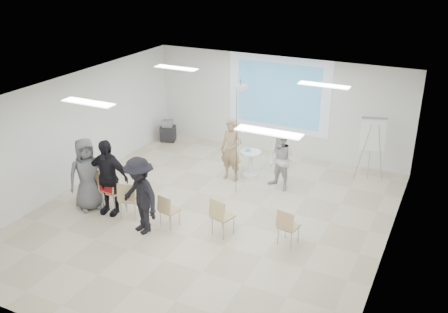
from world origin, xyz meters
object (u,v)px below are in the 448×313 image
at_px(chair_center, 167,209).
at_px(audience_left, 107,172).
at_px(chair_left_inner, 129,197).
at_px(av_cart, 168,131).
at_px(player_left, 231,146).
at_px(player_right, 281,158).
at_px(audience_mid, 140,191).
at_px(chair_right_inner, 221,214).
at_px(laptop, 130,197).
at_px(chair_far_left, 101,182).
at_px(audience_outer, 87,170).
at_px(pedestal_table, 251,162).
at_px(chair_left_mid, 110,188).
at_px(chair_right_far, 287,225).
at_px(flipchart_easel, 373,134).

height_order(chair_center, audience_left, audience_left).
xyz_separation_m(chair_left_inner, av_cart, (-1.87, 4.69, -0.22)).
bearing_deg(player_left, chair_left_inner, -108.36).
bearing_deg(player_right, audience_mid, -98.82).
distance_m(player_right, chair_right_inner, 2.82).
distance_m(player_right, laptop, 3.98).
bearing_deg(chair_far_left, chair_right_inner, 17.92).
bearing_deg(player_right, chair_far_left, -122.04).
bearing_deg(audience_outer, pedestal_table, -3.59).
distance_m(player_left, chair_left_mid, 3.43).
bearing_deg(pedestal_table, audience_left, -122.68).
xyz_separation_m(pedestal_table, player_left, (-0.38, -0.47, 0.58)).
height_order(chair_right_far, flipchart_easel, flipchart_easel).
distance_m(player_right, chair_left_mid, 4.37).
bearing_deg(chair_right_far, audience_left, -163.18).
bearing_deg(audience_outer, chair_far_left, 21.55).
xyz_separation_m(chair_far_left, audience_mid, (1.68, -0.71, 0.46)).
distance_m(chair_right_far, audience_mid, 3.28).
relative_size(chair_right_inner, flipchart_easel, 0.50).
bearing_deg(audience_outer, chair_left_inner, -53.44).
height_order(pedestal_table, chair_right_inner, chair_right_inner).
bearing_deg(chair_left_mid, flipchart_easel, 43.95).
bearing_deg(laptop, chair_left_inner, 86.86).
relative_size(chair_far_left, chair_left_inner, 1.01).
relative_size(laptop, audience_mid, 0.17).
distance_m(chair_left_inner, audience_outer, 1.25).
xyz_separation_m(chair_right_inner, flipchart_easel, (2.36, 4.35, 0.79)).
relative_size(pedestal_table, chair_left_inner, 0.83).
xyz_separation_m(pedestal_table, chair_center, (-0.58, -3.41, 0.07)).
distance_m(player_right, audience_mid, 3.96).
relative_size(player_left, flipchart_easel, 1.09).
bearing_deg(audience_mid, audience_outer, -168.60).
bearing_deg(audience_left, player_right, 37.77).
distance_m(chair_center, audience_mid, 0.80).
bearing_deg(audience_left, laptop, 2.99).
distance_m(chair_left_inner, flipchart_easel, 6.58).
height_order(chair_far_left, audience_mid, audience_mid).
distance_m(pedestal_table, chair_right_inner, 3.27).
height_order(chair_right_far, laptop, chair_right_far).
xyz_separation_m(flipchart_easel, av_cart, (-6.51, 0.08, -1.00)).
bearing_deg(chair_right_far, chair_far_left, -167.69).
height_order(chair_left_inner, chair_center, chair_left_inner).
bearing_deg(player_right, av_cart, -178.22).
relative_size(chair_left_mid, chair_right_far, 1.16).
height_order(chair_left_mid, flipchart_easel, flipchart_easel).
relative_size(player_right, audience_outer, 0.87).
xyz_separation_m(pedestal_table, audience_mid, (-1.01, -3.82, 0.61)).
height_order(chair_right_inner, audience_outer, audience_outer).
relative_size(player_right, chair_center, 2.18).
bearing_deg(chair_right_inner, chair_center, -154.58).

